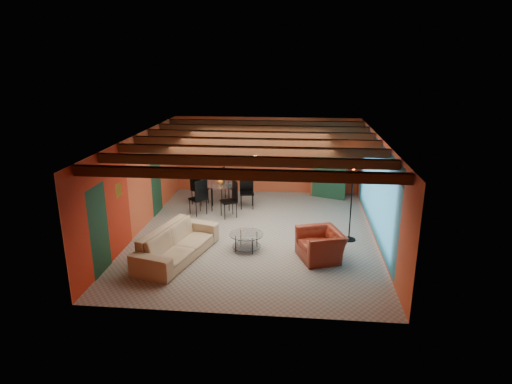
# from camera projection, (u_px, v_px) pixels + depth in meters

# --- Properties ---
(room) EXTENTS (6.52, 8.01, 2.71)m
(room) POSITION_uv_depth(u_px,v_px,m) (256.00, 149.00, 11.56)
(room) COLOR gray
(room) RESTS_ON ground
(sofa) EXTENTS (1.66, 2.75, 0.75)m
(sofa) POSITION_uv_depth(u_px,v_px,m) (177.00, 243.00, 10.61)
(sofa) COLOR tan
(sofa) RESTS_ON ground
(armchair) EXTENTS (1.27, 1.35, 0.71)m
(armchair) POSITION_uv_depth(u_px,v_px,m) (321.00, 245.00, 10.56)
(armchair) COLOR maroon
(armchair) RESTS_ON ground
(coffee_table) EXTENTS (0.99, 0.99, 0.44)m
(coffee_table) POSITION_uv_depth(u_px,v_px,m) (246.00, 242.00, 11.08)
(coffee_table) COLOR white
(coffee_table) RESTS_ON ground
(dining_table) EXTENTS (2.53, 2.53, 1.15)m
(dining_table) POSITION_uv_depth(u_px,v_px,m) (220.00, 191.00, 14.02)
(dining_table) COLOR white
(dining_table) RESTS_ON ground
(armoire) EXTENTS (1.26, 0.92, 1.99)m
(armoire) POSITION_uv_depth(u_px,v_px,m) (329.00, 168.00, 15.17)
(armoire) COLOR brown
(armoire) RESTS_ON ground
(floor_lamp) EXTENTS (0.54, 0.54, 2.15)m
(floor_lamp) POSITION_uv_depth(u_px,v_px,m) (351.00, 202.00, 11.42)
(floor_lamp) COLOR black
(floor_lamp) RESTS_ON ground
(ceiling_fan) EXTENTS (1.50, 1.50, 0.44)m
(ceiling_fan) POSITION_uv_depth(u_px,v_px,m) (255.00, 150.00, 11.46)
(ceiling_fan) COLOR #472614
(ceiling_fan) RESTS_ON ceiling
(painting) EXTENTS (1.05, 0.03, 0.65)m
(painting) POSITION_uv_depth(u_px,v_px,m) (241.00, 147.00, 15.52)
(painting) COLOR black
(painting) RESTS_ON wall_back
(potted_plant) EXTENTS (0.48, 0.43, 0.50)m
(potted_plant) POSITION_uv_depth(u_px,v_px,m) (331.00, 133.00, 14.80)
(potted_plant) COLOR #26661E
(potted_plant) RESTS_ON armoire
(vase) EXTENTS (0.23, 0.23, 0.19)m
(vase) POSITION_uv_depth(u_px,v_px,m) (220.00, 171.00, 13.82)
(vase) COLOR orange
(vase) RESTS_ON dining_table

